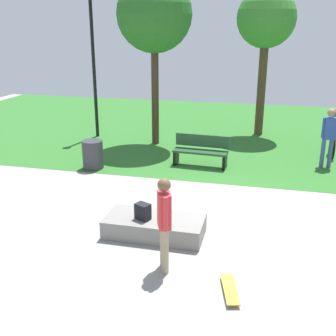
{
  "coord_description": "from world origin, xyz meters",
  "views": [
    {
      "loc": [
        1.18,
        -8.39,
        3.95
      ],
      "look_at": [
        -0.83,
        -0.13,
        1.03
      ],
      "focal_mm": 44.43,
      "sensor_mm": 36.0,
      "label": 1
    }
  ],
  "objects_px": {
    "cyclist_on_bicycle": "(334,134)",
    "pedestrian_with_backpack": "(329,132)",
    "backpack_on_ledge": "(143,211)",
    "tree_young_birch": "(154,15)",
    "skateboard_by_ledge": "(230,289)",
    "park_bench_by_oak": "(201,150)",
    "skater_performing_trick": "(164,218)",
    "tree_tall_oak": "(266,20)",
    "trash_bin": "(93,155)",
    "concrete_ledge": "(155,226)",
    "lamp_post": "(93,54)"
  },
  "relations": [
    {
      "from": "park_bench_by_oak",
      "to": "cyclist_on_bicycle",
      "type": "xyz_separation_m",
      "value": [
        3.95,
        2.28,
        0.15
      ]
    },
    {
      "from": "backpack_on_ledge",
      "to": "park_bench_by_oak",
      "type": "bearing_deg",
      "value": 110.74
    },
    {
      "from": "tree_tall_oak",
      "to": "pedestrian_with_backpack",
      "type": "distance_m",
      "value": 5.07
    },
    {
      "from": "skater_performing_trick",
      "to": "pedestrian_with_backpack",
      "type": "bearing_deg",
      "value": 63.04
    },
    {
      "from": "skateboard_by_ledge",
      "to": "lamp_post",
      "type": "bearing_deg",
      "value": 124.12
    },
    {
      "from": "park_bench_by_oak",
      "to": "tree_young_birch",
      "type": "height_order",
      "value": "tree_young_birch"
    },
    {
      "from": "skateboard_by_ledge",
      "to": "cyclist_on_bicycle",
      "type": "bearing_deg",
      "value": 73.4
    },
    {
      "from": "backpack_on_ledge",
      "to": "pedestrian_with_backpack",
      "type": "bearing_deg",
      "value": 79.1
    },
    {
      "from": "backpack_on_ledge",
      "to": "concrete_ledge",
      "type": "bearing_deg",
      "value": 50.44
    },
    {
      "from": "pedestrian_with_backpack",
      "to": "trash_bin",
      "type": "bearing_deg",
      "value": -165.13
    },
    {
      "from": "skateboard_by_ledge",
      "to": "backpack_on_ledge",
      "type": "bearing_deg",
      "value": 141.8
    },
    {
      "from": "tree_tall_oak",
      "to": "pedestrian_with_backpack",
      "type": "xyz_separation_m",
      "value": [
        2.05,
        -3.46,
        -3.08
      ]
    },
    {
      "from": "tree_young_birch",
      "to": "cyclist_on_bicycle",
      "type": "relative_size",
      "value": 3.04
    },
    {
      "from": "cyclist_on_bicycle",
      "to": "pedestrian_with_backpack",
      "type": "bearing_deg",
      "value": -103.92
    },
    {
      "from": "skateboard_by_ledge",
      "to": "park_bench_by_oak",
      "type": "xyz_separation_m",
      "value": [
        -1.47,
        6.05,
        0.42
      ]
    },
    {
      "from": "skater_performing_trick",
      "to": "pedestrian_with_backpack",
      "type": "height_order",
      "value": "pedestrian_with_backpack"
    },
    {
      "from": "backpack_on_ledge",
      "to": "lamp_post",
      "type": "xyz_separation_m",
      "value": [
        -3.95,
        7.11,
        2.47
      ]
    },
    {
      "from": "lamp_post",
      "to": "trash_bin",
      "type": "bearing_deg",
      "value": -69.09
    },
    {
      "from": "backpack_on_ledge",
      "to": "cyclist_on_bicycle",
      "type": "xyz_separation_m",
      "value": [
        4.33,
        6.87,
        0.1
      ]
    },
    {
      "from": "trash_bin",
      "to": "cyclist_on_bicycle",
      "type": "xyz_separation_m",
      "value": [
        6.96,
        3.24,
        0.22
      ]
    },
    {
      "from": "backpack_on_ledge",
      "to": "skater_performing_trick",
      "type": "relative_size",
      "value": 0.19
    },
    {
      "from": "concrete_ledge",
      "to": "cyclist_on_bicycle",
      "type": "height_order",
      "value": "cyclist_on_bicycle"
    },
    {
      "from": "park_bench_by_oak",
      "to": "trash_bin",
      "type": "height_order",
      "value": "park_bench_by_oak"
    },
    {
      "from": "skater_performing_trick",
      "to": "skateboard_by_ledge",
      "type": "relative_size",
      "value": 2.01
    },
    {
      "from": "skater_performing_trick",
      "to": "trash_bin",
      "type": "relative_size",
      "value": 2.0
    },
    {
      "from": "pedestrian_with_backpack",
      "to": "skater_performing_trick",
      "type": "bearing_deg",
      "value": -116.96
    },
    {
      "from": "skater_performing_trick",
      "to": "pedestrian_with_backpack",
      "type": "xyz_separation_m",
      "value": [
        3.27,
        6.43,
        0.08
      ]
    },
    {
      "from": "concrete_ledge",
      "to": "lamp_post",
      "type": "height_order",
      "value": "lamp_post"
    },
    {
      "from": "lamp_post",
      "to": "cyclist_on_bicycle",
      "type": "distance_m",
      "value": 8.62
    },
    {
      "from": "lamp_post",
      "to": "trash_bin",
      "type": "relative_size",
      "value": 6.11
    },
    {
      "from": "backpack_on_ledge",
      "to": "skateboard_by_ledge",
      "type": "relative_size",
      "value": 0.39
    },
    {
      "from": "backpack_on_ledge",
      "to": "skateboard_by_ledge",
      "type": "xyz_separation_m",
      "value": [
        1.85,
        -1.46,
        -0.47
      ]
    },
    {
      "from": "pedestrian_with_backpack",
      "to": "cyclist_on_bicycle",
      "type": "distance_m",
      "value": 1.59
    },
    {
      "from": "backpack_on_ledge",
      "to": "lamp_post",
      "type": "distance_m",
      "value": 8.5
    },
    {
      "from": "skater_performing_trick",
      "to": "lamp_post",
      "type": "height_order",
      "value": "lamp_post"
    },
    {
      "from": "backpack_on_ledge",
      "to": "tree_tall_oak",
      "type": "bearing_deg",
      "value": 103.28
    },
    {
      "from": "concrete_ledge",
      "to": "trash_bin",
      "type": "height_order",
      "value": "trash_bin"
    },
    {
      "from": "tree_young_birch",
      "to": "cyclist_on_bicycle",
      "type": "distance_m",
      "value": 6.93
    },
    {
      "from": "skateboard_by_ledge",
      "to": "pedestrian_with_backpack",
      "type": "xyz_separation_m",
      "value": [
        2.11,
        6.84,
        0.98
      ]
    },
    {
      "from": "tree_young_birch",
      "to": "lamp_post",
      "type": "height_order",
      "value": "tree_young_birch"
    },
    {
      "from": "skater_performing_trick",
      "to": "tree_tall_oak",
      "type": "height_order",
      "value": "tree_tall_oak"
    },
    {
      "from": "backpack_on_ledge",
      "to": "tree_young_birch",
      "type": "relative_size",
      "value": 0.06
    },
    {
      "from": "trash_bin",
      "to": "tree_tall_oak",
      "type": "bearing_deg",
      "value": 48.96
    },
    {
      "from": "skateboard_by_ledge",
      "to": "tree_young_birch",
      "type": "bearing_deg",
      "value": 112.84
    },
    {
      "from": "tree_young_birch",
      "to": "trash_bin",
      "type": "xyz_separation_m",
      "value": [
        -1.06,
        -3.03,
        -3.85
      ]
    },
    {
      "from": "trash_bin",
      "to": "cyclist_on_bicycle",
      "type": "height_order",
      "value": "cyclist_on_bicycle"
    },
    {
      "from": "concrete_ledge",
      "to": "lamp_post",
      "type": "distance_m",
      "value": 8.63
    },
    {
      "from": "concrete_ledge",
      "to": "pedestrian_with_backpack",
      "type": "height_order",
      "value": "pedestrian_with_backpack"
    },
    {
      "from": "lamp_post",
      "to": "pedestrian_with_backpack",
      "type": "xyz_separation_m",
      "value": [
        7.92,
        -1.73,
        -1.96
      ]
    },
    {
      "from": "cyclist_on_bicycle",
      "to": "park_bench_by_oak",
      "type": "bearing_deg",
      "value": -150.03
    }
  ]
}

